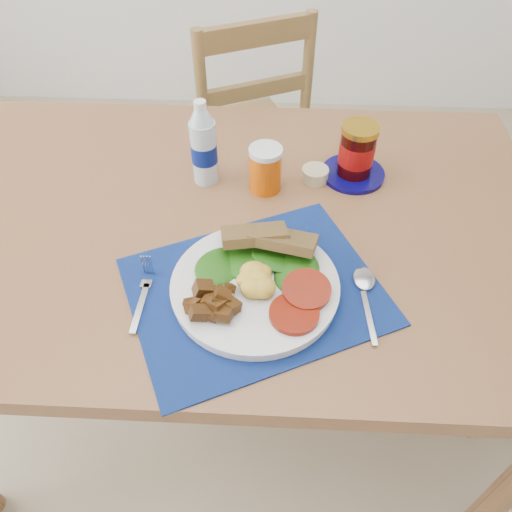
{
  "coord_description": "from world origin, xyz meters",
  "views": [
    {
      "loc": [
        0.1,
        -0.59,
        1.47
      ],
      "look_at": [
        0.07,
        0.03,
        0.8
      ],
      "focal_mm": 35.0,
      "sensor_mm": 36.0,
      "label": 1
    }
  ],
  "objects_px": {
    "chair_far": "(245,112)",
    "breakfast_plate": "(252,284)",
    "water_bottle": "(204,147)",
    "juice_glass": "(265,170)",
    "jam_on_saucer": "(356,155)"
  },
  "relations": [
    {
      "from": "breakfast_plate",
      "to": "water_bottle",
      "type": "height_order",
      "value": "water_bottle"
    },
    {
      "from": "chair_far",
      "to": "juice_glass",
      "type": "distance_m",
      "value": 0.69
    },
    {
      "from": "chair_far",
      "to": "breakfast_plate",
      "type": "bearing_deg",
      "value": 70.08
    },
    {
      "from": "juice_glass",
      "to": "chair_far",
      "type": "bearing_deg",
      "value": 98.08
    },
    {
      "from": "chair_far",
      "to": "juice_glass",
      "type": "relative_size",
      "value": 11.07
    },
    {
      "from": "breakfast_plate",
      "to": "water_bottle",
      "type": "relative_size",
      "value": 1.53
    },
    {
      "from": "water_bottle",
      "to": "chair_far",
      "type": "bearing_deg",
      "value": 85.79
    },
    {
      "from": "jam_on_saucer",
      "to": "chair_far",
      "type": "bearing_deg",
      "value": 116.63
    },
    {
      "from": "breakfast_plate",
      "to": "jam_on_saucer",
      "type": "distance_m",
      "value": 0.43
    },
    {
      "from": "chair_far",
      "to": "juice_glass",
      "type": "height_order",
      "value": "chair_far"
    },
    {
      "from": "juice_glass",
      "to": "jam_on_saucer",
      "type": "distance_m",
      "value": 0.21
    },
    {
      "from": "breakfast_plate",
      "to": "jam_on_saucer",
      "type": "xyz_separation_m",
      "value": [
        0.22,
        0.37,
        0.03
      ]
    },
    {
      "from": "water_bottle",
      "to": "breakfast_plate",
      "type": "bearing_deg",
      "value": -69.8
    },
    {
      "from": "water_bottle",
      "to": "juice_glass",
      "type": "bearing_deg",
      "value": -10.22
    },
    {
      "from": "juice_glass",
      "to": "jam_on_saucer",
      "type": "relative_size",
      "value": 0.68
    }
  ]
}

